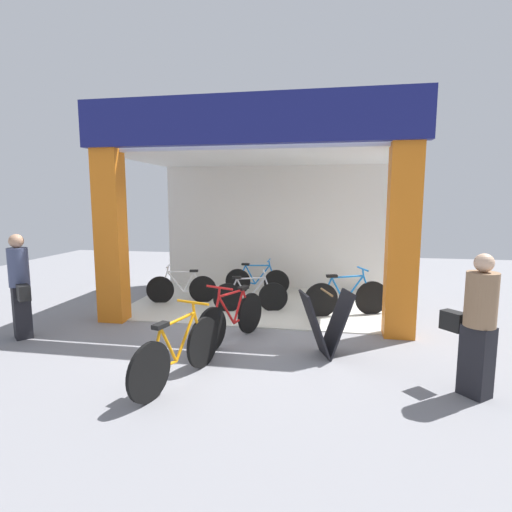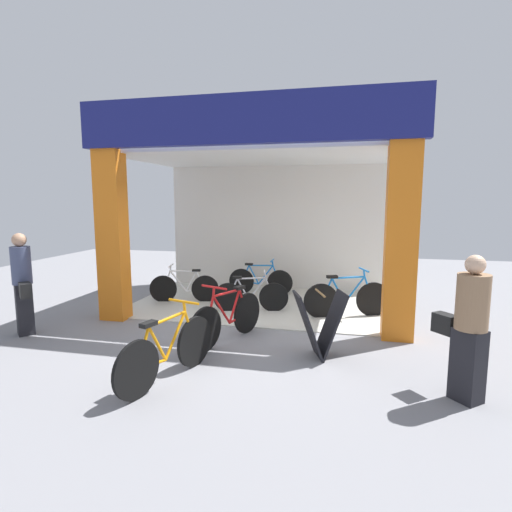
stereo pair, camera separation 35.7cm
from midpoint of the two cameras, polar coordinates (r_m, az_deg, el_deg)
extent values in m
plane|color=gray|center=(7.16, -0.05, -10.08)|extent=(18.98, 18.98, 0.00)
cube|color=beige|center=(8.73, 2.41, -6.69)|extent=(5.49, 3.34, 0.02)
cube|color=silver|center=(10.12, 4.17, 4.15)|extent=(5.49, 0.12, 3.10)
cube|color=orange|center=(7.79, -18.35, 2.63)|extent=(0.48, 0.36, 3.10)
cube|color=orange|center=(6.74, 21.19, 1.74)|extent=(0.48, 0.36, 3.10)
cube|color=navy|center=(6.78, -0.36, 18.75)|extent=(5.69, 0.20, 0.78)
cube|color=silver|center=(8.49, 2.53, 13.70)|extent=(5.49, 3.34, 0.06)
cylinder|color=black|center=(8.06, -2.66, -5.86)|extent=(0.58, 0.17, 0.58)
cylinder|color=black|center=(8.08, 3.78, -5.85)|extent=(0.58, 0.17, 0.58)
cylinder|color=silver|center=(8.06, -1.14, -6.01)|extent=(0.39, 0.12, 0.08)
cylinder|color=silver|center=(8.02, -0.56, -4.70)|extent=(0.25, 0.09, 0.44)
cylinder|color=silver|center=(8.02, 1.44, -4.65)|extent=(0.36, 0.11, 0.46)
cylinder|color=silver|center=(7.97, 0.63, -3.17)|extent=(0.55, 0.16, 0.05)
cylinder|color=silver|center=(8.02, -1.96, -4.55)|extent=(0.19, 0.07, 0.39)
cylinder|color=silver|center=(8.02, 3.15, -4.49)|extent=(0.18, 0.07, 0.40)
cylinder|color=silver|center=(7.97, 2.58, -2.70)|extent=(0.06, 0.04, 0.12)
cylinder|color=silver|center=(7.96, 2.52, -2.29)|extent=(0.12, 0.40, 0.03)
cube|color=black|center=(7.97, -1.38, -3.03)|extent=(0.19, 0.13, 0.04)
cylinder|color=black|center=(7.75, 10.46, -6.27)|extent=(0.64, 0.26, 0.66)
cylinder|color=black|center=(8.11, 17.40, -5.87)|extent=(0.64, 0.26, 0.66)
cylinder|color=blue|center=(7.83, 12.14, -6.35)|extent=(0.43, 0.18, 0.09)
cylinder|color=blue|center=(7.81, 12.83, -4.79)|extent=(0.28, 0.13, 0.50)
cylinder|color=blue|center=(7.92, 15.00, -4.63)|extent=(0.39, 0.17, 0.52)
cylinder|color=blue|center=(7.82, 14.19, -2.96)|extent=(0.61, 0.25, 0.05)
cylinder|color=blue|center=(7.73, 11.29, -4.68)|extent=(0.22, 0.11, 0.44)
cylinder|color=blue|center=(8.02, 16.80, -4.36)|extent=(0.20, 0.10, 0.46)
cylinder|color=blue|center=(7.92, 16.27, -2.35)|extent=(0.06, 0.05, 0.14)
cylinder|color=blue|center=(7.91, 16.22, -1.88)|extent=(0.19, 0.44, 0.03)
cube|color=black|center=(7.71, 11.99, -2.88)|extent=(0.22, 0.16, 0.05)
cylinder|color=black|center=(8.84, -6.04, -4.64)|extent=(0.58, 0.17, 0.59)
cylinder|color=black|center=(8.98, -11.84, -4.57)|extent=(0.58, 0.17, 0.59)
cylinder|color=white|center=(8.87, -7.42, -4.77)|extent=(0.39, 0.12, 0.08)
cylinder|color=white|center=(8.84, -7.97, -3.55)|extent=(0.26, 0.09, 0.44)
cylinder|color=white|center=(8.88, -9.78, -3.49)|extent=(0.36, 0.11, 0.46)
cylinder|color=white|center=(8.82, -9.08, -2.14)|extent=(0.56, 0.16, 0.05)
cylinder|color=white|center=(8.81, -6.70, -3.42)|extent=(0.20, 0.08, 0.40)
cylinder|color=white|center=(8.92, -11.31, -3.34)|extent=(0.18, 0.07, 0.41)
cylinder|color=white|center=(8.86, -10.83, -1.71)|extent=(0.06, 0.04, 0.12)
cylinder|color=white|center=(8.85, -10.78, -1.33)|extent=(0.12, 0.41, 0.03)
cube|color=black|center=(8.78, -7.26, -2.02)|extent=(0.19, 0.13, 0.04)
cylinder|color=black|center=(9.60, -1.00, -3.57)|extent=(0.60, 0.05, 0.60)
cylinder|color=black|center=(9.44, 4.47, -3.79)|extent=(0.60, 0.05, 0.60)
cylinder|color=blue|center=(9.56, 0.27, -3.76)|extent=(0.40, 0.04, 0.08)
cylinder|color=blue|center=(9.50, 0.77, -2.64)|extent=(0.26, 0.04, 0.45)
cylinder|color=blue|center=(9.45, 2.47, -2.65)|extent=(0.37, 0.04, 0.47)
cylinder|color=blue|center=(9.43, 1.78, -1.34)|extent=(0.57, 0.04, 0.05)
cylinder|color=blue|center=(9.54, -0.41, -2.46)|extent=(0.20, 0.04, 0.40)
cylinder|color=blue|center=(9.41, 3.93, -2.57)|extent=(0.18, 0.04, 0.41)
cylinder|color=blue|center=(9.38, 3.44, -0.99)|extent=(0.05, 0.03, 0.12)
cylinder|color=blue|center=(9.37, 3.39, -0.63)|extent=(0.04, 0.42, 0.03)
cube|color=black|center=(9.48, 0.08, -1.17)|extent=(0.18, 0.09, 0.05)
cylinder|color=black|center=(6.81, 0.25, -8.05)|extent=(0.29, 0.64, 0.67)
cylinder|color=black|center=(6.02, -5.44, -10.27)|extent=(0.29, 0.64, 0.67)
cylinder|color=red|center=(6.63, -0.96, -8.74)|extent=(0.20, 0.43, 0.09)
cylinder|color=red|center=(6.49, -1.45, -7.08)|extent=(0.14, 0.29, 0.51)
cylinder|color=red|center=(6.24, -3.21, -7.63)|extent=(0.19, 0.40, 0.53)
cylinder|color=red|center=(6.28, -2.49, -5.23)|extent=(0.27, 0.61, 0.05)
cylinder|color=red|center=(6.67, -0.31, -6.46)|extent=(0.12, 0.22, 0.45)
cylinder|color=red|center=(6.03, -4.83, -7.97)|extent=(0.11, 0.20, 0.47)
cylinder|color=red|center=(6.03, -4.29, -5.07)|extent=(0.06, 0.07, 0.14)
cylinder|color=red|center=(6.02, -4.24, -4.43)|extent=(0.45, 0.20, 0.03)
cube|color=black|center=(6.53, -0.78, -4.51)|extent=(0.17, 0.23, 0.05)
cylinder|color=black|center=(4.80, -14.39, -15.32)|extent=(0.24, 0.66, 0.68)
cylinder|color=black|center=(5.55, -6.76, -11.89)|extent=(0.24, 0.66, 0.68)
cylinder|color=orange|center=(4.98, -12.36, -14.72)|extent=(0.16, 0.45, 0.09)
cylinder|color=orange|center=(4.96, -11.70, -12.04)|extent=(0.12, 0.29, 0.51)
cylinder|color=orange|center=(5.19, -9.32, -10.96)|extent=(0.15, 0.41, 0.53)
cylinder|color=orange|center=(5.02, -10.33, -8.71)|extent=(0.22, 0.63, 0.05)
cylinder|color=orange|center=(4.80, -13.51, -12.48)|extent=(0.10, 0.22, 0.45)
cylinder|color=orange|center=(5.39, -7.46, -9.92)|extent=(0.09, 0.20, 0.47)
cylinder|color=orange|center=(5.24, -8.14, -7.10)|extent=(0.05, 0.07, 0.14)
cylinder|color=orange|center=(5.21, -8.23, -6.40)|extent=(0.46, 0.17, 0.03)
cube|color=black|center=(4.78, -12.84, -9.35)|extent=(0.16, 0.23, 0.05)
cube|color=black|center=(5.82, 9.09, -9.67)|extent=(0.50, 0.55, 0.94)
cube|color=black|center=(5.92, 12.24, -9.45)|extent=(0.50, 0.55, 0.94)
cylinder|color=olive|center=(5.74, 10.80, -5.14)|extent=(0.18, 0.44, 0.03)
cube|color=black|center=(5.24, 29.49, -13.27)|extent=(0.38, 0.39, 0.82)
cylinder|color=#8C6B4C|center=(5.04, 30.04, -5.64)|extent=(0.47, 0.47, 0.61)
sphere|color=#D8AD8C|center=(4.97, 30.37, -1.05)|extent=(0.21, 0.21, 0.21)
cube|color=black|center=(5.29, 26.88, -8.51)|extent=(0.29, 0.30, 0.23)
cube|color=black|center=(7.64, -28.67, -6.61)|extent=(0.36, 0.36, 0.85)
cylinder|color=#3F4766|center=(7.50, -29.04, -1.17)|extent=(0.42, 0.42, 0.62)
sphere|color=tan|center=(7.45, -29.26, 2.00)|extent=(0.22, 0.22, 0.22)
cube|color=black|center=(7.26, -28.55, -4.26)|extent=(0.31, 0.30, 0.23)
camera|label=1|loc=(0.18, -88.67, 0.19)|focal=28.37mm
camera|label=2|loc=(0.18, 91.33, -0.19)|focal=28.37mm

